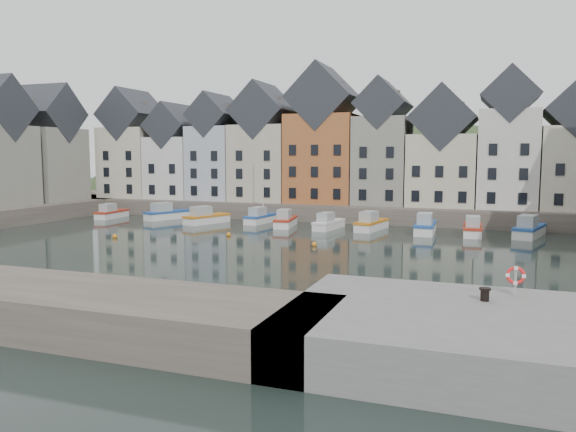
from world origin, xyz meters
The scene contains 19 objects.
ground centered at (0.00, 0.00, 0.00)m, with size 260.00×260.00×0.00m, color black.
far_quay centered at (0.00, 30.00, 1.00)m, with size 90.00×16.00×2.00m, color #4B433A.
near_quay centered at (22.00, -20.00, 1.00)m, with size 18.00×10.00×2.00m, color #60605E.
hillside centered at (0.02, 56.00, -17.96)m, with size 153.60×70.40×64.00m.
far_terrace centered at (3.21, 28.00, 8.88)m, with size 72.37×8.16×17.78m.
left_terrace centered at (-36.00, 13.50, 8.88)m, with size 7.65×17.00×15.69m.
mooring_buoys centered at (-4.00, 5.33, 0.15)m, with size 20.50×5.50×0.50m.
boat_a centered at (-25.57, 17.55, 0.63)m, with size 2.09×5.65×2.13m.
boat_b centered at (-18.11, 18.91, 0.71)m, with size 4.03×6.47×2.38m.
boat_c centered at (-11.18, 16.52, 0.69)m, with size 3.83×6.35×2.33m.
boat_d centered at (-5.22, 19.17, 0.71)m, with size 2.37×5.89×10.97m.
boat_e centered at (-1.23, 17.05, 0.67)m, with size 2.74×6.06×2.24m.
boat_f centered at (3.99, 16.57, 0.63)m, with size 2.44×5.70×2.12m.
boat_g centered at (8.59, 17.41, 0.70)m, with size 2.85×6.32×2.34m.
boat_h centered at (14.43, 16.88, 0.72)m, with size 2.19×6.40×2.43m.
boat_i centered at (19.14, 16.91, 0.67)m, with size 2.03×5.96×2.27m.
boat_j centered at (24.46, 17.65, 0.74)m, with size 3.62×6.81×2.50m.
mooring_bollard centered at (20.71, -17.98, 2.31)m, with size 0.48×0.48×0.56m.
life_ring_post centered at (21.95, -16.54, 2.86)m, with size 0.80×0.17×1.30m.
Camera 1 is at (20.83, -42.62, 8.13)m, focal length 35.00 mm.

